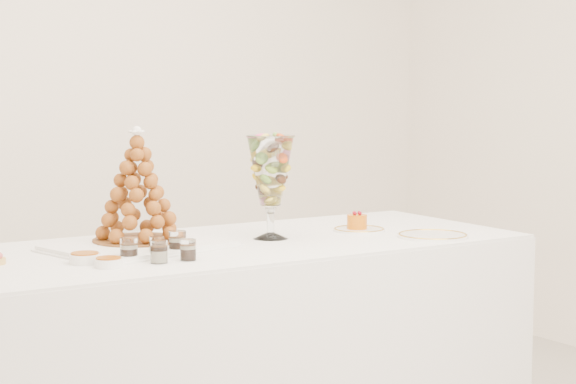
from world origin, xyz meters
TOP-DOWN VIEW (x-y plane):
  - buffet_table at (-0.12, 0.27)m, footprint 2.20×0.96m
  - lace_tray at (-0.43, 0.34)m, footprint 0.63×0.53m
  - macaron_vase at (0.07, 0.28)m, footprint 0.17×0.17m
  - cake_plate at (0.45, 0.24)m, footprint 0.20×0.20m
  - spare_plate at (0.58, -0.04)m, footprint 0.26×0.26m
  - verrine_a at (-0.57, 0.13)m, footprint 0.06×0.06m
  - verrine_b at (-0.46, 0.16)m, footprint 0.06×0.06m
  - verrine_c at (-0.37, 0.17)m, footprint 0.06×0.06m
  - verrine_d at (-0.50, 0.05)m, footprint 0.06×0.06m
  - verrine_e at (-0.40, 0.04)m, footprint 0.06×0.06m
  - ramekin_back at (-0.70, 0.18)m, footprint 0.10×0.10m
  - ramekin_front at (-0.66, 0.07)m, footprint 0.09×0.09m
  - croquembouche at (-0.41, 0.40)m, footprint 0.33×0.33m
  - mousse_cake at (0.45, 0.24)m, footprint 0.08×0.08m

SIDE VIEW (x-z plane):
  - buffet_table at x=-0.12m, z-range 0.00..0.82m
  - cake_plate at x=0.45m, z-range 0.82..0.83m
  - spare_plate at x=0.58m, z-range 0.82..0.83m
  - lace_tray at x=-0.43m, z-range 0.82..0.84m
  - ramekin_front at x=-0.66m, z-range 0.82..0.85m
  - ramekin_back at x=-0.70m, z-range 0.82..0.85m
  - verrine_b at x=-0.46m, z-range 0.82..0.89m
  - verrine_e at x=-0.40m, z-range 0.82..0.89m
  - verrine_d at x=-0.50m, z-range 0.82..0.90m
  - mousse_cake at x=0.45m, z-range 0.83..0.89m
  - verrine_a at x=-0.57m, z-range 0.82..0.90m
  - verrine_c at x=-0.37m, z-range 0.82..0.90m
  - croquembouche at x=-0.41m, z-range 0.84..1.24m
  - macaron_vase at x=0.07m, z-range 0.88..1.26m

